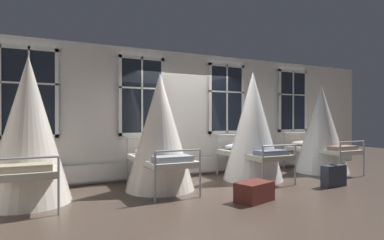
% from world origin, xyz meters
% --- Properties ---
extents(ground, '(22.47, 22.47, 0.00)m').
position_xyz_m(ground, '(0.00, 0.00, 0.00)').
color(ground, '#4C3D33').
extents(back_wall_with_windows, '(12.24, 0.10, 3.02)m').
position_xyz_m(back_wall_with_windows, '(0.00, 1.28, 1.51)').
color(back_wall_with_windows, silver).
rests_on(back_wall_with_windows, ground).
extents(window_bank, '(7.95, 0.10, 2.75)m').
position_xyz_m(window_bank, '(-0.00, 1.16, 1.05)').
color(window_bank, black).
rests_on(window_bank, ground).
extents(cot_first, '(1.37, 1.88, 2.46)m').
position_xyz_m(cot_first, '(-3.44, 0.11, 1.20)').
color(cot_first, '#9EA3A8').
rests_on(cot_first, ground).
extents(cot_second, '(1.37, 1.87, 2.32)m').
position_xyz_m(cot_second, '(-1.11, 0.09, 1.13)').
color(cot_second, '#9EA3A8').
rests_on(cot_second, ground).
extents(cot_third, '(1.37, 1.88, 2.48)m').
position_xyz_m(cot_third, '(1.17, 0.10, 1.21)').
color(cot_third, '#9EA3A8').
rests_on(cot_third, ground).
extents(cot_fourth, '(1.37, 1.87, 2.31)m').
position_xyz_m(cot_fourth, '(3.42, 0.13, 1.13)').
color(cot_fourth, '#9EA3A8').
rests_on(cot_fourth, ground).
extents(suitcase_dark, '(0.56, 0.23, 0.47)m').
position_xyz_m(suitcase_dark, '(2.20, -1.27, 0.22)').
color(suitcase_dark, '#2D3342').
rests_on(suitcase_dark, ground).
extents(travel_trunk, '(0.73, 0.56, 0.33)m').
position_xyz_m(travel_trunk, '(-0.00, -1.48, 0.16)').
color(travel_trunk, '#5B231E').
rests_on(travel_trunk, ground).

